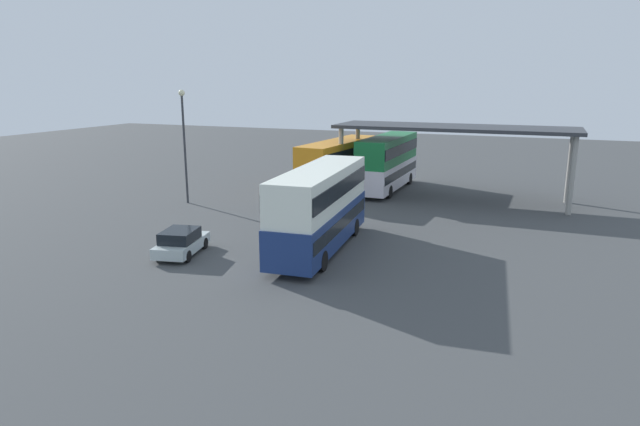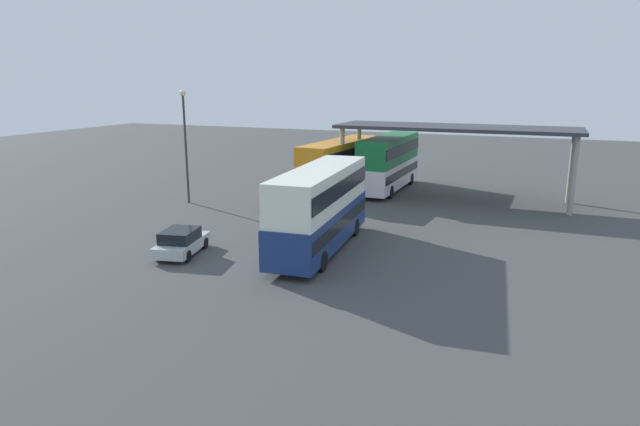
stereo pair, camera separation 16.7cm
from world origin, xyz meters
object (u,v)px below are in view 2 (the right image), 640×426
at_px(double_decker_main, 320,206).
at_px(parked_hatchback, 181,242).
at_px(double_decker_near_canopy, 340,163).
at_px(double_decker_mid_row, 389,161).
at_px(lamppost_tall, 185,133).

xyz_separation_m(double_decker_main, parked_hatchback, (-6.29, -3.51, -1.72)).
relative_size(double_decker_near_canopy, double_decker_mid_row, 1.10).
height_order(double_decker_main, lamppost_tall, lamppost_tall).
bearing_deg(double_decker_mid_row, double_decker_near_canopy, 117.52).
bearing_deg(parked_hatchback, lamppost_tall, 21.35).
distance_m(double_decker_main, double_decker_near_canopy, 16.06).
distance_m(double_decker_near_canopy, lamppost_tall, 12.47).
bearing_deg(double_decker_mid_row, double_decker_main, -175.64).
bearing_deg(parked_hatchback, double_decker_mid_row, -26.79).
relative_size(double_decker_main, lamppost_tall, 1.29).
height_order(double_decker_main, parked_hatchback, double_decker_main).
height_order(double_decker_near_canopy, lamppost_tall, lamppost_tall).
distance_m(parked_hatchback, lamppost_tall, 13.31).
distance_m(double_decker_mid_row, lamppost_tall, 16.21).
height_order(double_decker_main, double_decker_near_canopy, double_decker_main).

